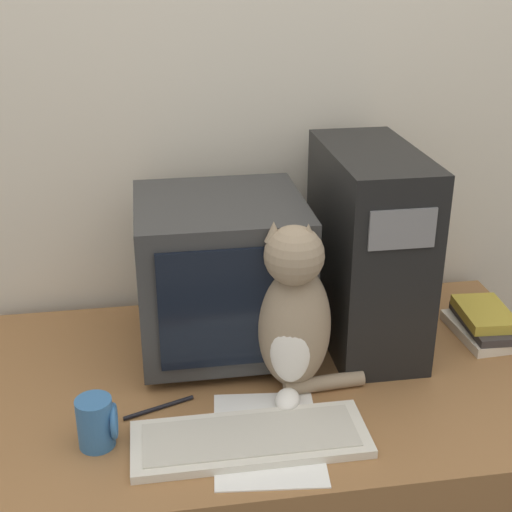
% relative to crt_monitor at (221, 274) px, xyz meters
% --- Properties ---
extents(wall_back, '(7.00, 0.05, 2.50)m').
position_rel_crt_monitor_xyz_m(wall_back, '(0.09, 0.31, 0.33)').
color(wall_back, beige).
rests_on(wall_back, ground_plane).
extents(desk, '(1.37, 0.78, 0.73)m').
position_rel_crt_monitor_xyz_m(desk, '(0.09, -0.14, -0.56)').
color(desk, olive).
rests_on(desk, ground_plane).
extents(crt_monitor, '(0.38, 0.37, 0.37)m').
position_rel_crt_monitor_xyz_m(crt_monitor, '(0.00, 0.00, 0.00)').
color(crt_monitor, '#333333').
rests_on(crt_monitor, desk).
extents(computer_tower, '(0.20, 0.42, 0.47)m').
position_rel_crt_monitor_xyz_m(computer_tower, '(0.35, -0.00, 0.04)').
color(computer_tower, black).
rests_on(computer_tower, desk).
extents(keyboard, '(0.46, 0.17, 0.02)m').
position_rel_crt_monitor_xyz_m(keyboard, '(0.01, -0.37, -0.18)').
color(keyboard, silver).
rests_on(keyboard, desk).
extents(cat, '(0.25, 0.24, 0.39)m').
position_rel_crt_monitor_xyz_m(cat, '(0.13, -0.19, -0.02)').
color(cat, gray).
rests_on(cat, desk).
extents(book_stack, '(0.16, 0.21, 0.07)m').
position_rel_crt_monitor_xyz_m(book_stack, '(0.65, -0.05, -0.16)').
color(book_stack, beige).
rests_on(book_stack, desk).
extents(pen, '(0.15, 0.06, 0.01)m').
position_rel_crt_monitor_xyz_m(pen, '(-0.16, -0.23, -0.19)').
color(pen, black).
rests_on(pen, desk).
extents(paper_sheet, '(0.24, 0.32, 0.00)m').
position_rel_crt_monitor_xyz_m(paper_sheet, '(0.05, -0.36, -0.19)').
color(paper_sheet, white).
rests_on(paper_sheet, desk).
extents(mug, '(0.08, 0.07, 0.10)m').
position_rel_crt_monitor_xyz_m(mug, '(-0.28, -0.33, -0.14)').
color(mug, '#33669E').
rests_on(mug, desk).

